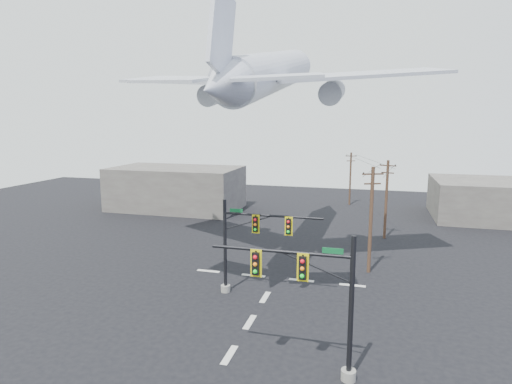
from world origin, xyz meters
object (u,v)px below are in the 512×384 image
(signal_mast_near, at_px, (319,301))
(signal_mast_far, at_px, (245,244))
(utility_pole_c, at_px, (350,178))
(utility_pole_a, at_px, (371,218))
(airliner, at_px, (271,73))
(utility_pole_b, at_px, (386,198))

(signal_mast_near, bearing_deg, signal_mast_far, 126.03)
(utility_pole_c, bearing_deg, utility_pole_a, -96.88)
(airliner, bearing_deg, signal_mast_near, -158.76)
(utility_pole_b, relative_size, utility_pole_c, 1.07)
(signal_mast_near, xyz_separation_m, utility_pole_a, (2.28, 15.99, 0.71))
(signal_mast_far, distance_m, utility_pole_c, 36.81)
(signal_mast_far, distance_m, airliner, 15.87)
(airliner, bearing_deg, utility_pole_b, -47.98)
(signal_mast_near, bearing_deg, utility_pole_b, 82.09)
(signal_mast_far, xyz_separation_m, utility_pole_a, (8.69, 7.18, 0.87))
(signal_mast_near, height_order, utility_pole_b, utility_pole_b)
(utility_pole_c, bearing_deg, signal_mast_near, -101.99)
(signal_mast_near, height_order, utility_pole_c, utility_pole_c)
(utility_pole_a, xyz_separation_m, utility_pole_c, (-3.22, 29.22, -0.54))
(signal_mast_near, distance_m, utility_pole_a, 16.17)
(utility_pole_b, height_order, airliner, airliner)
(signal_mast_far, xyz_separation_m, airliner, (-0.33, 9.21, 12.92))
(utility_pole_b, xyz_separation_m, airliner, (-10.53, -9.24, 12.29))
(signal_mast_far, xyz_separation_m, utility_pole_b, (10.20, 18.45, 0.63))
(utility_pole_b, xyz_separation_m, utility_pole_c, (-4.73, 17.95, -0.30))
(utility_pole_a, relative_size, utility_pole_b, 1.05)
(utility_pole_b, distance_m, airliner, 18.63)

